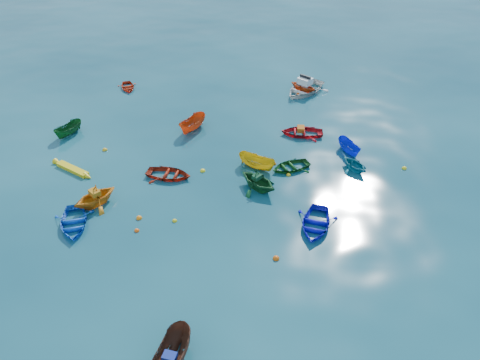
# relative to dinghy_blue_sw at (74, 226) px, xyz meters

# --- Properties ---
(ground) EXTENTS (160.00, 160.00, 0.00)m
(ground) POSITION_rel_dinghy_blue_sw_xyz_m (9.98, -0.00, 0.00)
(ground) COLOR #093546
(ground) RESTS_ON ground
(dinghy_blue_sw) EXTENTS (3.40, 4.02, 0.71)m
(dinghy_blue_sw) POSITION_rel_dinghy_blue_sw_xyz_m (0.00, 0.00, 0.00)
(dinghy_blue_sw) COLOR blue
(dinghy_blue_sw) RESTS_ON ground
(dinghy_blue_se) EXTENTS (3.27, 4.04, 0.74)m
(dinghy_blue_se) POSITION_rel_dinghy_blue_sw_xyz_m (14.90, 0.91, 0.00)
(dinghy_blue_se) COLOR #0F0FBE
(dinghy_blue_se) RESTS_ON ground
(dinghy_orange_w) EXTENTS (3.84, 3.87, 1.54)m
(dinghy_orange_w) POSITION_rel_dinghy_blue_sw_xyz_m (0.72, 2.16, 0.00)
(dinghy_orange_w) COLOR orange
(dinghy_orange_w) RESTS_ON ground
(sampan_yellow_mid) EXTENTS (3.16, 2.41, 1.15)m
(sampan_yellow_mid) POSITION_rel_dinghy_blue_sw_xyz_m (11.06, 7.16, 0.00)
(sampan_yellow_mid) COLOR gold
(sampan_yellow_mid) RESTS_ON ground
(dinghy_green_e) EXTENTS (3.55, 3.19, 0.61)m
(dinghy_green_e) POSITION_rel_dinghy_blue_sw_xyz_m (13.50, 7.23, 0.00)
(dinghy_green_e) COLOR #124E1A
(dinghy_green_e) RESTS_ON ground
(dinghy_cyan_se) EXTENTS (2.92, 2.99, 1.20)m
(dinghy_cyan_se) POSITION_rel_dinghy_blue_sw_xyz_m (18.11, 7.43, 0.00)
(dinghy_cyan_se) COLOR #16748A
(dinghy_cyan_se) RESTS_ON ground
(dinghy_red_nw) EXTENTS (3.54, 2.77, 0.67)m
(dinghy_red_nw) POSITION_rel_dinghy_blue_sw_xyz_m (4.87, 5.60, 0.00)
(dinghy_red_nw) COLOR #9C200D
(dinghy_red_nw) RESTS_ON ground
(sampan_orange_n) EXTENTS (2.51, 3.39, 1.23)m
(sampan_orange_n) POSITION_rel_dinghy_blue_sw_xyz_m (5.57, 12.44, 0.00)
(sampan_orange_n) COLOR #D44914
(sampan_orange_n) RESTS_ON ground
(dinghy_green_n) EXTENTS (3.91, 3.87, 1.56)m
(dinghy_green_n) POSITION_rel_dinghy_blue_sw_xyz_m (11.22, 4.64, 0.00)
(dinghy_green_n) COLOR #124D21
(dinghy_green_n) RESTS_ON ground
(dinghy_red_ne) EXTENTS (3.39, 2.44, 0.70)m
(dinghy_red_ne) POSITION_rel_dinghy_blue_sw_xyz_m (14.51, 12.26, 0.00)
(dinghy_red_ne) COLOR red
(dinghy_red_ne) RESTS_ON ground
(sampan_blue_far) EXTENTS (1.96, 2.86, 1.04)m
(sampan_blue_far) POSITION_rel_dinghy_blue_sw_xyz_m (18.00, 9.75, 0.00)
(sampan_blue_far) COLOR #1025D0
(sampan_blue_far) RESTS_ON ground
(dinghy_red_far) EXTENTS (2.66, 3.05, 0.53)m
(dinghy_red_far) POSITION_rel_dinghy_blue_sw_xyz_m (-1.98, 20.10, 0.00)
(dinghy_red_far) COLOR red
(dinghy_red_far) RESTS_ON ground
(dinghy_orange_far) EXTENTS (3.58, 3.51, 1.43)m
(dinghy_orange_far) POSITION_rel_dinghy_blue_sw_xyz_m (14.94, 20.54, 0.00)
(dinghy_orange_far) COLOR #ED4D16
(dinghy_orange_far) RESTS_ON ground
(sampan_green_far) EXTENTS (2.11, 2.94, 1.07)m
(sampan_green_far) POSITION_rel_dinghy_blue_sw_xyz_m (-4.36, 10.99, 0.00)
(sampan_green_far) COLOR #12511F
(sampan_green_far) RESTS_ON ground
(kayak_yellow) EXTENTS (3.42, 2.27, 0.36)m
(kayak_yellow) POSITION_rel_dinghy_blue_sw_xyz_m (-2.23, 5.90, 0.00)
(kayak_yellow) COLOR yellow
(kayak_yellow) RESTS_ON ground
(motorboat_white) EXTENTS (5.69, 5.94, 1.60)m
(motorboat_white) POSITION_rel_dinghy_blue_sw_xyz_m (15.08, 20.40, 0.00)
(motorboat_white) COLOR silver
(motorboat_white) RESTS_ON ground
(tarp_blue_a) EXTENTS (0.68, 0.57, 0.29)m
(tarp_blue_a) POSITION_rel_dinghy_blue_sw_xyz_m (7.83, -9.18, 0.81)
(tarp_blue_a) COLOR navy
(tarp_blue_a) RESTS_ON sampan_brown_mid
(tarp_orange_a) EXTENTS (0.89, 0.88, 0.35)m
(tarp_orange_a) POSITION_rel_dinghy_blue_sw_xyz_m (0.75, 2.20, 0.94)
(tarp_orange_a) COLOR #C47714
(tarp_orange_a) RESTS_ON dinghy_orange_w
(tarp_green_b) EXTENTS (0.73, 0.75, 0.29)m
(tarp_green_b) POSITION_rel_dinghy_blue_sw_xyz_m (11.15, 4.70, 0.93)
(tarp_green_b) COLOR #104023
(tarp_green_b) RESTS_ON dinghy_green_n
(tarp_orange_b) EXTENTS (0.58, 0.76, 0.37)m
(tarp_orange_b) POSITION_rel_dinghy_blue_sw_xyz_m (14.41, 12.26, 0.53)
(tarp_orange_b) COLOR #B95712
(tarp_orange_b) RESTS_ON dinghy_red_ne
(buoy_or_a) EXTENTS (0.38, 0.38, 0.38)m
(buoy_or_a) POSITION_rel_dinghy_blue_sw_xyz_m (3.86, 0.95, 0.00)
(buoy_or_a) COLOR orange
(buoy_or_a) RESTS_ON ground
(buoy_ye_a) EXTENTS (0.31, 0.31, 0.31)m
(buoy_ye_a) POSITION_rel_dinghy_blue_sw_xyz_m (6.15, 0.84, 0.00)
(buoy_ye_a) COLOR yellow
(buoy_ye_a) RESTS_ON ground
(buoy_or_b) EXTENTS (0.39, 0.39, 0.39)m
(buoy_or_b) POSITION_rel_dinghy_blue_sw_xyz_m (12.51, -2.02, 0.00)
(buoy_or_b) COLOR #D3510B
(buoy_or_b) RESTS_ON ground
(buoy_ye_b) EXTENTS (0.39, 0.39, 0.39)m
(buoy_ye_b) POSITION_rel_dinghy_blue_sw_xyz_m (-0.77, 8.81, 0.00)
(buoy_ye_b) COLOR gold
(buoy_ye_b) RESTS_ON ground
(buoy_or_c) EXTENTS (0.32, 0.32, 0.32)m
(buoy_or_c) POSITION_rel_dinghy_blue_sw_xyz_m (4.01, -0.23, 0.00)
(buoy_or_c) COLOR #FE590D
(buoy_or_c) RESTS_ON ground
(buoy_ye_c) EXTENTS (0.32, 0.32, 0.32)m
(buoy_ye_c) POSITION_rel_dinghy_blue_sw_xyz_m (13.36, 6.37, 0.00)
(buoy_ye_c) COLOR yellow
(buoy_ye_c) RESTS_ON ground
(buoy_or_d) EXTENTS (0.30, 0.30, 0.30)m
(buoy_or_d) POSITION_rel_dinghy_blue_sw_xyz_m (12.32, 7.73, 0.00)
(buoy_or_d) COLOR orange
(buoy_or_d) RESTS_ON ground
(buoy_ye_d) EXTENTS (0.38, 0.38, 0.38)m
(buoy_ye_d) POSITION_rel_dinghy_blue_sw_xyz_m (7.17, 6.47, 0.00)
(buoy_ye_d) COLOR yellow
(buoy_ye_d) RESTS_ON ground
(buoy_or_e) EXTENTS (0.33, 0.33, 0.33)m
(buoy_or_e) POSITION_rel_dinghy_blue_sw_xyz_m (16.07, 12.15, 0.00)
(buoy_or_e) COLOR #EB4F0C
(buoy_or_e) RESTS_ON ground
(buoy_ye_e) EXTENTS (0.36, 0.36, 0.36)m
(buoy_ye_e) POSITION_rel_dinghy_blue_sw_xyz_m (21.80, 7.79, 0.00)
(buoy_ye_e) COLOR yellow
(buoy_ye_e) RESTS_ON ground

